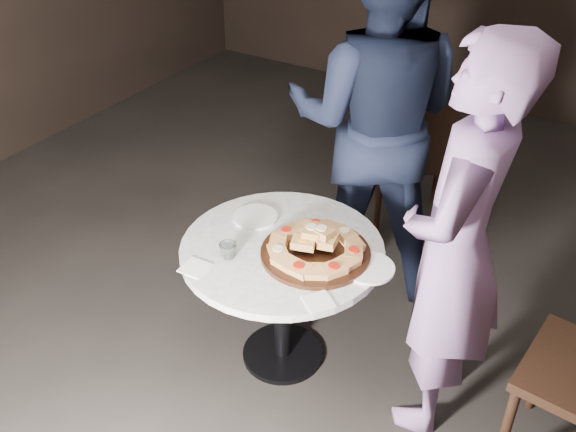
{
  "coord_description": "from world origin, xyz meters",
  "views": [
    {
      "loc": [
        1.08,
        -1.9,
        2.37
      ],
      "look_at": [
        -0.12,
        0.08,
        0.81
      ],
      "focal_mm": 40.0,
      "sensor_mm": 36.0,
      "label": 1
    }
  ],
  "objects": [
    {
      "name": "floor",
      "position": [
        0.0,
        0.0,
        0.0
      ],
      "size": [
        7.0,
        7.0,
        0.0
      ],
      "primitive_type": "plane",
      "color": "black",
      "rests_on": "ground"
    },
    {
      "name": "table",
      "position": [
        -0.12,
        0.03,
        0.55
      ],
      "size": [
        1.03,
        1.03,
        0.68
      ],
      "rotation": [
        0.0,
        0.0,
        -0.15
      ],
      "color": "black",
      "rests_on": "ground"
    },
    {
      "name": "serving_board",
      "position": [
        0.04,
        0.04,
        0.69
      ],
      "size": [
        0.5,
        0.5,
        0.02
      ],
      "primitive_type": "cylinder",
      "rotation": [
        0.0,
        0.0,
        0.05
      ],
      "color": "black",
      "rests_on": "table"
    },
    {
      "name": "focaccia_pile",
      "position": [
        0.03,
        0.05,
        0.73
      ],
      "size": [
        0.43,
        0.42,
        0.11
      ],
      "rotation": [
        0.0,
        0.0,
        0.3
      ],
      "color": "#BF864A",
      "rests_on": "serving_board"
    },
    {
      "name": "plate_left",
      "position": [
        -0.34,
        0.15,
        0.69
      ],
      "size": [
        0.22,
        0.22,
        0.01
      ],
      "primitive_type": "cylinder",
      "rotation": [
        0.0,
        0.0,
        -0.06
      ],
      "color": "white",
      "rests_on": "table"
    },
    {
      "name": "plate_right",
      "position": [
        0.27,
        0.08,
        0.69
      ],
      "size": [
        0.29,
        0.29,
        0.01
      ],
      "primitive_type": "cylinder",
      "rotation": [
        0.0,
        0.0,
        0.36
      ],
      "color": "white",
      "rests_on": "table"
    },
    {
      "name": "water_glass",
      "position": [
        -0.28,
        -0.17,
        0.71
      ],
      "size": [
        0.09,
        0.09,
        0.07
      ],
      "primitive_type": "imported",
      "rotation": [
        0.0,
        0.0,
        -0.13
      ],
      "color": "silver",
      "rests_on": "table"
    },
    {
      "name": "napkin_near",
      "position": [
        -0.35,
        -0.3,
        0.68
      ],
      "size": [
        0.12,
        0.12,
        0.01
      ],
      "primitive_type": "cube",
      "rotation": [
        0.0,
        0.0,
        0.05
      ],
      "color": "white",
      "rests_on": "table"
    },
    {
      "name": "napkin_far",
      "position": [
        0.2,
        -0.22,
        0.68
      ],
      "size": [
        0.15,
        0.15,
        0.01
      ],
      "primitive_type": "cube",
      "rotation": [
        0.0,
        0.0,
        -0.64
      ],
      "color": "white",
      "rests_on": "table"
    },
    {
      "name": "chair_far",
      "position": [
        -0.05,
        1.41,
        0.54
      ],
      "size": [
        0.59,
        0.6,
        0.94
      ],
      "rotation": [
        0.0,
        0.0,
        3.56
      ],
      "color": "black",
      "rests_on": "ground"
    },
    {
      "name": "diner_navy",
      "position": [
        -0.09,
        0.86,
        0.96
      ],
      "size": [
        1.11,
        0.97,
        1.92
      ],
      "primitive_type": "imported",
      "rotation": [
        0.0,
        0.0,
        3.44
      ],
      "color": "black",
      "rests_on": "ground"
    },
    {
      "name": "diner_teal",
      "position": [
        0.61,
        0.13,
        0.88
      ],
      "size": [
        0.45,
        0.66,
        1.75
      ],
      "primitive_type": "imported",
      "rotation": [
        0.0,
        0.0,
        -1.52
      ],
      "color": "#80659C",
      "rests_on": "ground"
    }
  ]
}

